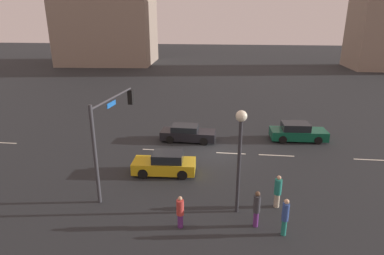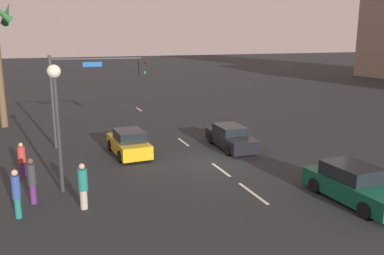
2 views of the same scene
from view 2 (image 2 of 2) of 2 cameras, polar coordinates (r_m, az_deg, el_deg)
ground_plane at (r=21.95m, az=2.58°, el=-4.84°), size 220.00×220.00×0.00m
lane_stripe_2 at (r=17.96m, az=8.49°, el=-9.06°), size 2.56×0.14×0.01m
lane_stripe_3 at (r=20.76m, az=4.06°, el=-5.90°), size 2.19×0.14×0.01m
lane_stripe_4 at (r=25.91m, az=-1.21°, el=-2.04°), size 1.97×0.14×0.01m
lane_stripe_5 at (r=37.63m, az=-7.44°, el=2.55°), size 1.93×0.14×0.01m
car_0 at (r=18.08m, az=21.74°, el=-7.45°), size 4.60×2.11×1.48m
car_1 at (r=24.62m, az=5.47°, el=-1.42°), size 4.47×1.87×1.33m
car_2 at (r=23.34m, az=-8.82°, el=-2.20°), size 4.10×1.94×1.46m
traffic_signal at (r=25.15m, az=-14.41°, el=5.93°), size 0.69×5.63×5.52m
streetlamp at (r=17.79m, az=-18.45°, el=3.25°), size 0.56×0.56×5.49m
pedestrian_0 at (r=21.13m, az=-22.68°, el=-4.08°), size 0.49×0.49×1.68m
pedestrian_1 at (r=17.61m, az=-21.48°, el=-6.79°), size 0.44×0.44×1.90m
pedestrian_2 at (r=16.50m, az=-15.01°, el=-7.80°), size 0.42×0.42×1.85m
pedestrian_3 at (r=16.47m, az=-23.33°, el=-8.32°), size 0.37×0.37×1.89m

